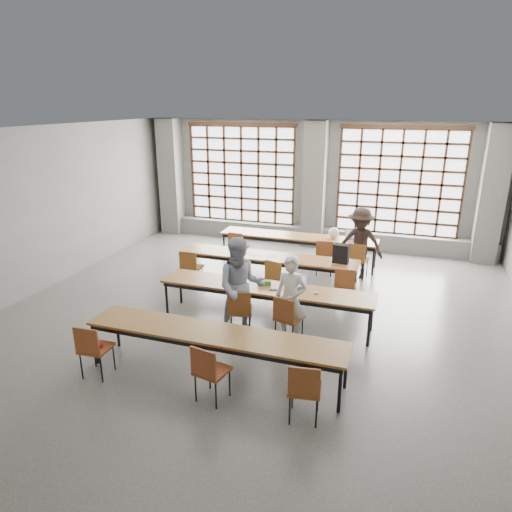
{
  "coord_description": "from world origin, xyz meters",
  "views": [
    {
      "loc": [
        2.48,
        -7.35,
        3.96
      ],
      "look_at": [
        -0.12,
        0.4,
        1.19
      ],
      "focal_mm": 32.0,
      "sensor_mm": 36.0,
      "label": 1
    }
  ],
  "objects_px": {
    "phone": "(273,290)",
    "chair_front_right": "(287,315)",
    "red_pouch": "(96,345)",
    "desk_row_b": "(268,258)",
    "desk_row_c": "(266,290)",
    "chair_back_mid": "(325,254)",
    "green_box": "(264,283)",
    "chair_front_left": "(240,308)",
    "laptop_back": "(352,237)",
    "chair_mid_centre": "(276,275)",
    "student_back": "(360,243)",
    "chair_back_right": "(358,257)",
    "chair_mid_right": "(345,284)",
    "chair_near_right": "(304,386)",
    "chair_near_left": "(92,346)",
    "desk_row_d": "(214,336)",
    "student_male": "(290,300)",
    "chair_back_left": "(238,245)",
    "student_female": "(241,287)",
    "chair_mid_left": "(190,265)",
    "chair_near_mid": "(209,368)",
    "laptop_front": "(296,285)",
    "backpack": "(341,253)",
    "plastic_bag": "(334,233)",
    "desk_row_a": "(298,238)",
    "mouse": "(316,293)"
  },
  "relations": [
    {
      "from": "red_pouch",
      "to": "desk_row_b",
      "type": "bearing_deg",
      "value": 71.45
    },
    {
      "from": "desk_row_d",
      "to": "student_female",
      "type": "bearing_deg",
      "value": 94.07
    },
    {
      "from": "student_back",
      "to": "phone",
      "type": "xyz_separation_m",
      "value": [
        -1.2,
        -3.07,
        -0.1
      ]
    },
    {
      "from": "chair_back_right",
      "to": "red_pouch",
      "type": "xyz_separation_m",
      "value": [
        -3.26,
        -5.31,
        -0.04
      ]
    },
    {
      "from": "student_male",
      "to": "backpack",
      "type": "distance_m",
      "value": 2.35
    },
    {
      "from": "chair_front_right",
      "to": "chair_near_mid",
      "type": "distance_m",
      "value": 2.0
    },
    {
      "from": "desk_row_a",
      "to": "chair_front_right",
      "type": "xyz_separation_m",
      "value": [
        0.8,
        -4.1,
        -0.13
      ]
    },
    {
      "from": "phone",
      "to": "chair_front_right",
      "type": "bearing_deg",
      "value": -52.84
    },
    {
      "from": "laptop_front",
      "to": "desk_row_c",
      "type": "bearing_deg",
      "value": -168.66
    },
    {
      "from": "student_male",
      "to": "chair_back_left",
      "type": "bearing_deg",
      "value": 131.52
    },
    {
      "from": "laptop_front",
      "to": "plastic_bag",
      "type": "height_order",
      "value": "plastic_bag"
    },
    {
      "from": "desk_row_d",
      "to": "red_pouch",
      "type": "bearing_deg",
      "value": -162.07
    },
    {
      "from": "desk_row_d",
      "to": "laptop_back",
      "type": "relative_size",
      "value": 10.33
    },
    {
      "from": "desk_row_b",
      "to": "student_male",
      "type": "distance_m",
      "value": 2.49
    },
    {
      "from": "desk_row_b",
      "to": "chair_mid_centre",
      "type": "height_order",
      "value": "chair_mid_centre"
    },
    {
      "from": "backpack",
      "to": "chair_back_mid",
      "type": "bearing_deg",
      "value": 120.8
    },
    {
      "from": "desk_row_c",
      "to": "chair_front_right",
      "type": "distance_m",
      "value": 0.86
    },
    {
      "from": "desk_row_b",
      "to": "laptop_back",
      "type": "bearing_deg",
      "value": 48.91
    },
    {
      "from": "green_box",
      "to": "phone",
      "type": "bearing_deg",
      "value": -38.05
    },
    {
      "from": "chair_front_left",
      "to": "chair_near_right",
      "type": "bearing_deg",
      "value": -50.32
    },
    {
      "from": "chair_mid_right",
      "to": "green_box",
      "type": "xyz_separation_m",
      "value": [
        -1.36,
        -1.03,
        0.24
      ]
    },
    {
      "from": "desk_row_b",
      "to": "student_male",
      "type": "xyz_separation_m",
      "value": [
        1.09,
        -2.23,
        0.11
      ]
    },
    {
      "from": "chair_back_mid",
      "to": "chair_mid_right",
      "type": "relative_size",
      "value": 1.0
    },
    {
      "from": "green_box",
      "to": "student_back",
      "type": "bearing_deg",
      "value": 63.76
    },
    {
      "from": "chair_mid_right",
      "to": "laptop_back",
      "type": "distance_m",
      "value": 2.5
    },
    {
      "from": "plastic_bag",
      "to": "chair_front_left",
      "type": "bearing_deg",
      "value": -102.94
    },
    {
      "from": "student_back",
      "to": "chair_back_right",
      "type": "bearing_deg",
      "value": -90.84
    },
    {
      "from": "chair_back_left",
      "to": "student_female",
      "type": "xyz_separation_m",
      "value": [
        1.33,
        -3.35,
        0.35
      ]
    },
    {
      "from": "chair_mid_left",
      "to": "chair_near_mid",
      "type": "xyz_separation_m",
      "value": [
        2.07,
        -3.64,
        0.0
      ]
    },
    {
      "from": "chair_near_right",
      "to": "phone",
      "type": "relative_size",
      "value": 6.77
    },
    {
      "from": "chair_back_right",
      "to": "chair_mid_centre",
      "type": "height_order",
      "value": "same"
    },
    {
      "from": "chair_mid_right",
      "to": "green_box",
      "type": "distance_m",
      "value": 1.72
    },
    {
      "from": "green_box",
      "to": "chair_front_left",
      "type": "bearing_deg",
      "value": -107.8
    },
    {
      "from": "chair_front_left",
      "to": "red_pouch",
      "type": "distance_m",
      "value": 2.45
    },
    {
      "from": "student_female",
      "to": "chair_back_left",
      "type": "bearing_deg",
      "value": 90.4
    },
    {
      "from": "desk_row_a",
      "to": "plastic_bag",
      "type": "bearing_deg",
      "value": 3.18
    },
    {
      "from": "laptop_front",
      "to": "red_pouch",
      "type": "distance_m",
      "value": 3.56
    },
    {
      "from": "student_female",
      "to": "laptop_back",
      "type": "xyz_separation_m",
      "value": [
        1.42,
        4.08,
        -0.1
      ]
    },
    {
      "from": "student_back",
      "to": "green_box",
      "type": "bearing_deg",
      "value": -110.42
    },
    {
      "from": "mouse",
      "to": "chair_mid_left",
      "type": "bearing_deg",
      "value": 159.69
    },
    {
      "from": "chair_back_left",
      "to": "student_back",
      "type": "bearing_deg",
      "value": 2.46
    },
    {
      "from": "laptop_front",
      "to": "chair_back_right",
      "type": "bearing_deg",
      "value": 73.44
    },
    {
      "from": "chair_near_left",
      "to": "red_pouch",
      "type": "xyz_separation_m",
      "value": [
        -0.0,
        0.08,
        -0.04
      ]
    },
    {
      "from": "desk_row_c",
      "to": "chair_mid_centre",
      "type": "height_order",
      "value": "chair_mid_centre"
    },
    {
      "from": "chair_mid_right",
      "to": "chair_front_left",
      "type": "distance_m",
      "value": 2.35
    },
    {
      "from": "chair_mid_centre",
      "to": "student_back",
      "type": "xyz_separation_m",
      "value": [
        1.49,
        1.87,
        0.3
      ]
    },
    {
      "from": "green_box",
      "to": "chair_back_mid",
      "type": "bearing_deg",
      "value": 77.06
    },
    {
      "from": "desk_row_a",
      "to": "backpack",
      "type": "bearing_deg",
      "value": -51.77
    },
    {
      "from": "phone",
      "to": "chair_near_mid",
      "type": "bearing_deg",
      "value": -94.57
    },
    {
      "from": "desk_row_c",
      "to": "chair_back_mid",
      "type": "xyz_separation_m",
      "value": [
        0.59,
        2.85,
        -0.13
      ]
    }
  ]
}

